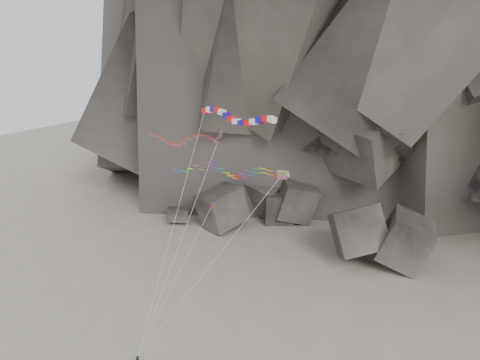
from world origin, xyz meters
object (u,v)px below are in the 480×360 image
at_px(delta_kite, 179,138).
at_px(pennant_kite, 194,241).
at_px(banner_kite, 234,118).
at_px(parafoil_kite, 221,170).

bearing_deg(delta_kite, pennant_kite, -47.82).
relative_size(delta_kite, banner_kite, 0.91).
bearing_deg(parafoil_kite, delta_kite, 168.51).
xyz_separation_m(parafoil_kite, pennant_kite, (-4.07, 1.37, -8.56)).
bearing_deg(parafoil_kite, banner_kite, 99.10).
height_order(parafoil_kite, pennant_kite, parafoil_kite).
bearing_deg(parafoil_kite, pennant_kite, -178.61).
relative_size(parafoil_kite, pennant_kite, 1.44).
bearing_deg(delta_kite, parafoil_kite, -37.20).
distance_m(parafoil_kite, pennant_kite, 9.58).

